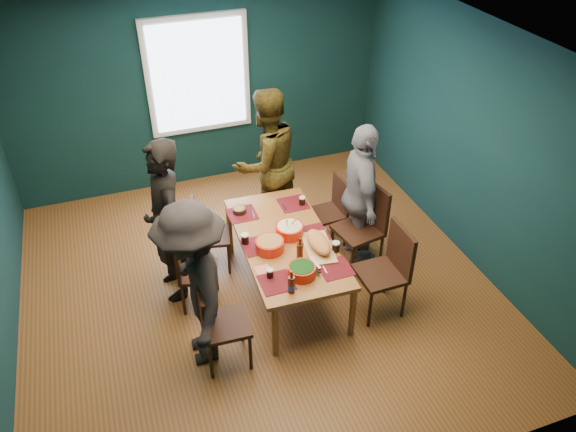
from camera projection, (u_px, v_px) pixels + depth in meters
name	position (u px, v px, depth m)	size (l,w,h in m)	color
room	(246.00, 170.00, 5.66)	(5.01, 5.01, 2.71)	brown
dining_table	(286.00, 245.00, 5.86)	(0.98, 1.86, 0.69)	#9D5D2F
chair_left_far	(204.00, 230.00, 6.26)	(0.47, 0.47, 0.88)	black
chair_left_mid	(189.00, 266.00, 5.76)	(0.48, 0.48, 0.88)	black
chair_left_near	(215.00, 319.00, 5.09)	(0.45, 0.45, 0.96)	black
chair_right_far	(333.00, 206.00, 6.66)	(0.41, 0.41, 0.86)	black
chair_right_mid	(366.00, 221.00, 6.26)	(0.54, 0.54, 1.03)	black
chair_right_near	(390.00, 264.00, 5.67)	(0.46, 0.46, 1.01)	black
person_far_left	(167.00, 222.00, 5.70)	(0.67, 0.44, 1.83)	black
person_back	(266.00, 162.00, 6.67)	(0.89, 0.70, 1.84)	black
person_right	(361.00, 196.00, 6.20)	(1.00, 0.42, 1.71)	silver
person_near_left	(195.00, 286.00, 5.00)	(1.12, 0.64, 1.73)	black
bowl_salad	(270.00, 245.00, 5.65)	(0.29, 0.29, 0.12)	red
bowl_dumpling	(290.00, 230.00, 5.85)	(0.29, 0.29, 0.27)	red
bowl_herbs	(302.00, 271.00, 5.34)	(0.27, 0.27, 0.12)	red
cutting_board	(319.00, 244.00, 5.66)	(0.34, 0.67, 0.15)	tan
small_bowl	(239.00, 210.00, 6.20)	(0.15, 0.15, 0.06)	black
beer_bottle_a	(291.00, 285.00, 5.13)	(0.07, 0.07, 0.25)	#40180B
beer_bottle_b	(300.00, 251.00, 5.52)	(0.07, 0.07, 0.26)	#40180B
cola_glass_a	(270.00, 273.00, 5.32)	(0.07, 0.07, 0.10)	black
cola_glass_b	(336.00, 246.00, 5.64)	(0.08, 0.08, 0.11)	black
cola_glass_c	(302.00, 200.00, 6.32)	(0.07, 0.07, 0.10)	black
cola_glass_d	(245.00, 238.00, 5.74)	(0.08, 0.08, 0.11)	black
napkin_a	(317.00, 229.00, 5.97)	(0.14, 0.14, 0.00)	#E47760
napkin_b	(263.00, 270.00, 5.43)	(0.15, 0.15, 0.00)	#E47760
napkin_c	(341.00, 272.00, 5.41)	(0.12, 0.12, 0.00)	#E47760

